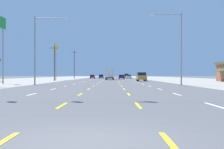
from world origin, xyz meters
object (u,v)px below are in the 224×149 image
streetlight_left_row_0 (37,44)px  streetlight_right_row_0 (177,43)px  box_truck_center_turn_near (108,73)px  pole_sign_left_row_1 (1,35)px  suv_far_right_distant_a (125,76)px  sedan_inner_right_mid (120,77)px  pole_sign_left_row_2 (54,52)px  hatchback_center_turn_midfar (109,77)px  sedan_far_right_far (127,77)px  hatchback_inner_left_farthest (100,76)px  sedan_far_left_farther (91,77)px  suv_far_right_nearest (140,77)px

streetlight_left_row_0 → streetlight_right_row_0: size_ratio=0.95×
box_truck_center_turn_near → pole_sign_left_row_1: size_ratio=0.70×
suv_far_right_distant_a → sedan_inner_right_mid: bearing=-95.1°
box_truck_center_turn_near → streetlight_right_row_0: bearing=-76.9°
suv_far_right_distant_a → pole_sign_left_row_2: size_ratio=0.51×
suv_far_right_distant_a → hatchback_center_turn_midfar: bearing=-100.8°
pole_sign_left_row_1 → streetlight_right_row_0: (25.94, -4.33, -1.73)m
streetlight_right_row_0 → streetlight_left_row_0: bearing=180.0°
box_truck_center_turn_near → suv_far_right_distant_a: 51.15m
sedan_inner_right_mid → streetlight_right_row_0: streetlight_right_row_0 is taller
sedan_inner_right_mid → sedan_far_right_far: same height
hatchback_inner_left_farthest → pole_sign_left_row_2: size_ratio=0.41×
streetlight_left_row_0 → suv_far_right_distant_a: bearing=79.8°
hatchback_center_turn_midfar → streetlight_left_row_0: 55.66m
sedan_far_left_farther → hatchback_inner_left_farthest: (3.39, 0.49, 0.03)m
box_truck_center_turn_near → streetlight_right_row_0: 43.76m
sedan_inner_right_mid → hatchback_inner_left_farthest: hatchback_inner_left_farthest is taller
sedan_far_left_farther → suv_far_right_distant_a: 25.70m
hatchback_center_turn_midfar → streetlight_left_row_0: (-9.49, -54.63, 4.84)m
sedan_far_right_far → streetlight_right_row_0: streetlight_right_row_0 is taller
sedan_far_right_far → hatchback_inner_left_farthest: 11.01m
hatchback_inner_left_farthest → suv_far_right_distant_a: size_ratio=0.80×
sedan_far_right_far → sedan_far_left_farther: bearing=170.8°
sedan_far_right_far → sedan_far_left_farther: 14.23m
suv_far_right_nearest → streetlight_right_row_0: streetlight_right_row_0 is taller
hatchback_inner_left_farthest → pole_sign_left_row_1: (-12.55, -67.84, 6.77)m
pole_sign_left_row_1 → streetlight_right_row_0: pole_sign_left_row_1 is taller
hatchback_center_turn_midfar → streetlight_left_row_0: size_ratio=0.41×
sedan_far_right_far → streetlight_right_row_0: bearing=-87.7°
hatchback_inner_left_farthest → suv_far_right_nearest: bearing=-77.0°
pole_sign_left_row_1 → sedan_far_right_far: bearing=70.4°
pole_sign_left_row_2 → hatchback_center_turn_midfar: bearing=55.2°
box_truck_center_turn_near → streetlight_right_row_0: streetlight_right_row_0 is taller
sedan_far_right_far → suv_far_right_distant_a: size_ratio=0.92×
hatchback_center_turn_midfar → sedan_far_right_far: (7.11, 14.77, -0.03)m
pole_sign_left_row_1 → sedan_inner_right_mid: bearing=67.7°
suv_far_right_nearest → pole_sign_left_row_2: pole_sign_left_row_2 is taller
hatchback_inner_left_farthest → pole_sign_left_row_2: (-10.40, -37.60, 6.49)m
pole_sign_left_row_1 → streetlight_right_row_0: bearing=-9.5°
suv_far_right_nearest → pole_sign_left_row_1: size_ratio=0.48×
hatchback_center_turn_midfar → suv_far_right_distant_a: bearing=79.2°
box_truck_center_turn_near → pole_sign_left_row_2: (-13.94, -7.87, 5.44)m
box_truck_center_turn_near → hatchback_inner_left_farthest: (-3.53, 29.73, -1.05)m
box_truck_center_turn_near → pole_sign_left_row_1: (-16.08, -38.12, 5.71)m
sedan_inner_right_mid → sedan_far_left_farther: size_ratio=1.00×
suv_far_right_nearest → suv_far_right_distant_a: bearing=90.0°
hatchback_center_turn_midfar → streetlight_left_row_0: bearing=-99.9°
suv_far_right_nearest → box_truck_center_turn_near: bearing=112.9°
suv_far_right_nearest → pole_sign_left_row_2: bearing=155.9°
box_truck_center_turn_near → sedan_far_left_farther: box_truck_center_turn_near is taller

